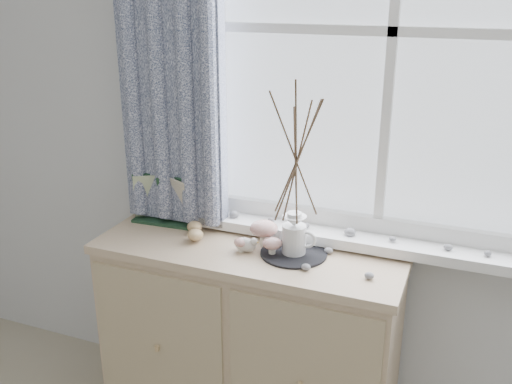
% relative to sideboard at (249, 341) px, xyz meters
% --- Properties ---
extents(sideboard, '(1.20, 0.45, 0.85)m').
position_rel_sideboard_xyz_m(sideboard, '(0.00, 0.00, 0.00)').
color(sideboard, tan).
rests_on(sideboard, ground).
extents(botanical_book, '(0.33, 0.15, 0.22)m').
position_rel_sideboard_xyz_m(botanical_book, '(-0.42, 0.07, 0.54)').
color(botanical_book, '#1B3A24').
rests_on(botanical_book, sideboard).
extents(toadstool_cluster, '(0.19, 0.16, 0.10)m').
position_rel_sideboard_xyz_m(toadstool_cluster, '(0.05, 0.02, 0.48)').
color(toadstool_cluster, white).
rests_on(toadstool_cluster, sideboard).
extents(wooden_eggs, '(0.10, 0.12, 0.08)m').
position_rel_sideboard_xyz_m(wooden_eggs, '(-0.23, 0.01, 0.45)').
color(wooden_eggs, tan).
rests_on(wooden_eggs, sideboard).
extents(songbird_figurine, '(0.12, 0.06, 0.06)m').
position_rel_sideboard_xyz_m(songbird_figurine, '(0.00, -0.03, 0.45)').
color(songbird_figurine, beige).
rests_on(songbird_figurine, sideboard).
extents(crocheted_doily, '(0.25, 0.25, 0.01)m').
position_rel_sideboard_xyz_m(crocheted_doily, '(0.18, 0.01, 0.43)').
color(crocheted_doily, black).
rests_on(crocheted_doily, sideboard).
extents(twig_pitcher, '(0.28, 0.28, 0.68)m').
position_rel_sideboard_xyz_m(twig_pitcher, '(0.18, 0.01, 0.81)').
color(twig_pitcher, silver).
rests_on(twig_pitcher, crocheted_doily).
extents(sideboard_pebbles, '(0.33, 0.23, 0.02)m').
position_rel_sideboard_xyz_m(sideboard_pebbles, '(0.30, 0.00, 0.44)').
color(sideboard_pebbles, '#959597').
rests_on(sideboard_pebbles, sideboard).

